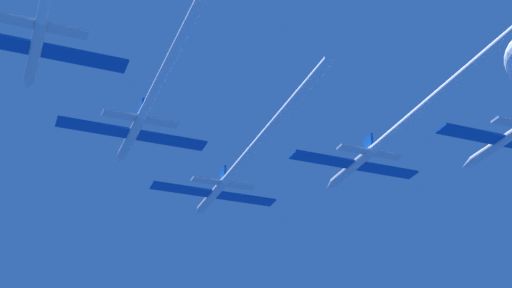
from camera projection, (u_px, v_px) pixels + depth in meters
The scene contains 3 objects.
jet_lead at pixel (239, 164), 100.79m from camera, with size 19.22×48.25×3.18m.
jet_left_wing at pixel (162, 77), 81.61m from camera, with size 19.22×56.03×3.18m.
jet_right_wing at pixel (396, 130), 93.84m from camera, with size 19.22×48.43×3.18m.
Camera 1 is at (-30.79, -98.38, -43.40)m, focal length 51.52 mm.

